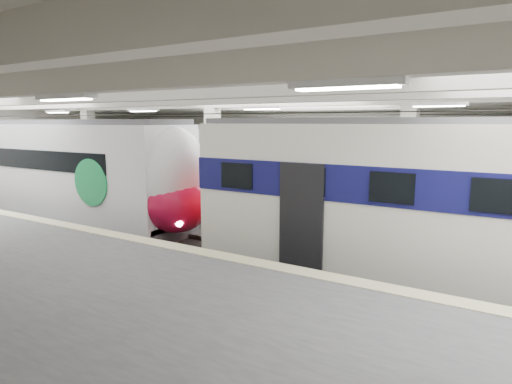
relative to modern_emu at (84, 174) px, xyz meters
The scene contains 4 objects.
station_hall 7.89m from the modern_emu, 12.83° to the right, with size 36.00×24.00×5.75m.
modern_emu is the anchor object (origin of this frame).
older_rer 14.31m from the modern_emu, ahead, with size 13.83×3.05×4.55m.
far_train 7.52m from the modern_emu, 47.01° to the left, with size 13.40×3.30×4.27m.
Camera 1 is at (8.01, -11.67, 4.45)m, focal length 30.00 mm.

